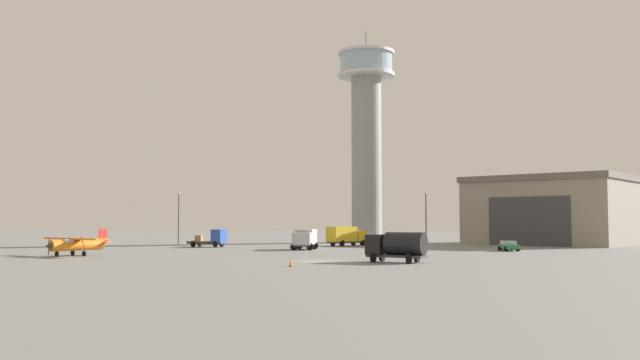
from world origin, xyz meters
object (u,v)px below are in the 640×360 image
airplane_orange (78,243)px  traffic_cone_near_right (291,262)px  truck_flatbed_blue (213,239)px  truck_box_yellow (346,235)px  truck_box_silver (305,238)px  light_post_west (179,213)px  truck_fuel_tanker_black (397,245)px  car_green (509,245)px  traffic_cone_near_left (398,254)px  control_tower (366,128)px  light_post_north (426,214)px

airplane_orange → traffic_cone_near_right: 30.80m
truck_flatbed_blue → truck_box_yellow: size_ratio=0.93×
truck_box_silver → light_post_west: 32.12m
truck_fuel_tanker_black → truck_box_yellow: bearing=-56.1°
truck_box_yellow → car_green: truck_box_yellow is taller
truck_fuel_tanker_black → traffic_cone_near_right: size_ratio=8.25×
truck_fuel_tanker_black → traffic_cone_near_right: 11.54m
truck_flatbed_blue → airplane_orange: bearing=-92.6°
truck_fuel_tanker_black → car_green: 30.86m
airplane_orange → traffic_cone_near_left: bearing=126.1°
truck_box_yellow → traffic_cone_near_left: bearing=-122.3°
traffic_cone_near_left → truck_flatbed_blue: bearing=133.5°
light_post_west → traffic_cone_near_left: light_post_west is taller
airplane_orange → truck_flatbed_blue: size_ratio=1.44×
traffic_cone_near_left → control_tower: bearing=90.4°
truck_flatbed_blue → truck_box_yellow: 21.36m
truck_fuel_tanker_black → truck_box_silver: 31.15m
airplane_orange → light_post_north: size_ratio=1.05×
truck_box_silver → truck_box_yellow: bearing=165.1°
truck_fuel_tanker_black → truck_box_yellow: (-3.61, 43.70, 0.06)m
light_post_north → car_green: bearing=-64.3°
truck_box_yellow → control_tower: bearing=35.6°
control_tower → truck_fuel_tanker_black: 65.81m
truck_box_yellow → traffic_cone_near_right: truck_box_yellow is taller
control_tower → truck_box_yellow: 28.01m
airplane_orange → truck_box_yellow: size_ratio=1.35×
car_green → traffic_cone_near_right: bearing=-43.8°
truck_box_silver → light_post_west: bearing=-125.8°
airplane_orange → light_post_north: light_post_north is taller
airplane_orange → light_post_west: bearing=-147.2°
control_tower → truck_box_yellow: bearing=-103.5°
traffic_cone_near_right → truck_box_silver: bearing=89.7°
control_tower → airplane_orange: size_ratio=4.41×
airplane_orange → car_green: size_ratio=2.24×
control_tower → light_post_north: control_tower is taller
truck_box_silver → truck_flatbed_blue: truck_box_silver is taller
truck_fuel_tanker_black → light_post_north: bearing=-73.0°
truck_fuel_tanker_black → truck_flatbed_blue: truck_fuel_tanker_black is taller
truck_fuel_tanker_black → truck_box_silver: size_ratio=0.96×
control_tower → light_post_west: 38.80m
light_post_west → car_green: bearing=-28.0°
truck_box_silver → truck_flatbed_blue: size_ratio=0.99×
truck_box_yellow → truck_fuel_tanker_black: bearing=-126.2°
light_post_north → traffic_cone_near_left: (-7.95, -31.37, -4.90)m
truck_fuel_tanker_black → traffic_cone_near_left: bearing=-67.2°
light_post_west → truck_fuel_tanker_black: bearing=-57.9°
car_green → light_post_west: bearing=-120.0°
light_post_west → traffic_cone_near_right: light_post_west is taller
truck_fuel_tanker_black → truck_box_yellow: truck_box_yellow is taller
control_tower → traffic_cone_near_left: size_ratio=62.74×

